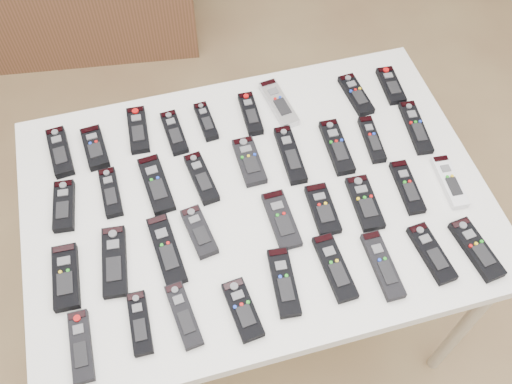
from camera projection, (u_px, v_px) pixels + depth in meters
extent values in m
plane|color=brown|center=(231.00, 330.00, 2.15)|extent=(4.00, 4.00, 0.00)
cube|color=white|center=(256.00, 200.00, 1.57)|extent=(1.25, 0.88, 0.04)
cylinder|color=beige|center=(463.00, 327.00, 1.77)|extent=(0.04, 0.04, 0.74)
cylinder|color=beige|center=(74.00, 209.00, 2.01)|extent=(0.04, 0.04, 0.74)
cylinder|color=beige|center=(372.00, 143.00, 2.18)|extent=(0.04, 0.04, 0.74)
cube|color=black|center=(60.00, 152.00, 1.62)|extent=(0.07, 0.17, 0.02)
cube|color=black|center=(95.00, 148.00, 1.63)|extent=(0.07, 0.15, 0.02)
cube|color=black|center=(138.00, 130.00, 1.67)|extent=(0.06, 0.17, 0.02)
cube|color=black|center=(174.00, 133.00, 1.66)|extent=(0.06, 0.16, 0.02)
cube|color=black|center=(206.00, 121.00, 1.69)|extent=(0.05, 0.14, 0.02)
cube|color=black|center=(250.00, 114.00, 1.70)|extent=(0.05, 0.16, 0.02)
cube|color=#B7B7BC|center=(279.00, 104.00, 1.72)|extent=(0.08, 0.19, 0.02)
cube|color=black|center=(356.00, 95.00, 1.75)|extent=(0.06, 0.17, 0.02)
cube|color=black|center=(391.00, 86.00, 1.77)|extent=(0.06, 0.15, 0.02)
cube|color=black|center=(64.00, 206.00, 1.52)|extent=(0.07, 0.16, 0.02)
cube|color=black|center=(111.00, 193.00, 1.54)|extent=(0.05, 0.15, 0.02)
cube|color=black|center=(156.00, 184.00, 1.56)|extent=(0.08, 0.19, 0.02)
cube|color=black|center=(201.00, 178.00, 1.57)|extent=(0.07, 0.17, 0.02)
cube|color=black|center=(249.00, 161.00, 1.60)|extent=(0.06, 0.16, 0.02)
cube|color=black|center=(290.00, 155.00, 1.61)|extent=(0.06, 0.20, 0.02)
cube|color=black|center=(337.00, 147.00, 1.63)|extent=(0.06, 0.19, 0.02)
cube|color=black|center=(372.00, 139.00, 1.65)|extent=(0.05, 0.16, 0.02)
cube|color=black|center=(416.00, 127.00, 1.67)|extent=(0.07, 0.20, 0.02)
cube|color=black|center=(66.00, 277.00, 1.40)|extent=(0.07, 0.18, 0.02)
cube|color=black|center=(114.00, 261.00, 1.43)|extent=(0.08, 0.20, 0.02)
cube|color=black|center=(167.00, 250.00, 1.45)|extent=(0.07, 0.21, 0.02)
cube|color=black|center=(199.00, 232.00, 1.48)|extent=(0.07, 0.15, 0.02)
cube|color=black|center=(281.00, 220.00, 1.50)|extent=(0.06, 0.17, 0.02)
cube|color=black|center=(323.00, 209.00, 1.51)|extent=(0.06, 0.15, 0.02)
cube|color=black|center=(365.00, 203.00, 1.53)|extent=(0.07, 0.17, 0.02)
cube|color=black|center=(407.00, 187.00, 1.56)|extent=(0.06, 0.17, 0.02)
cube|color=silver|center=(450.00, 182.00, 1.56)|extent=(0.06, 0.17, 0.02)
cube|color=black|center=(81.00, 346.00, 1.31)|extent=(0.05, 0.17, 0.02)
cube|color=black|center=(140.00, 323.00, 1.34)|extent=(0.05, 0.16, 0.02)
cube|color=black|center=(184.00, 315.00, 1.35)|extent=(0.07, 0.17, 0.02)
cube|color=black|center=(243.00, 310.00, 1.36)|extent=(0.07, 0.16, 0.02)
cube|color=black|center=(284.00, 282.00, 1.40)|extent=(0.07, 0.18, 0.02)
cube|color=black|center=(335.00, 267.00, 1.42)|extent=(0.06, 0.19, 0.02)
cube|color=black|center=(383.00, 265.00, 1.42)|extent=(0.05, 0.19, 0.02)
cube|color=black|center=(431.00, 253.00, 1.44)|extent=(0.07, 0.17, 0.02)
cube|color=black|center=(476.00, 249.00, 1.45)|extent=(0.08, 0.18, 0.02)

